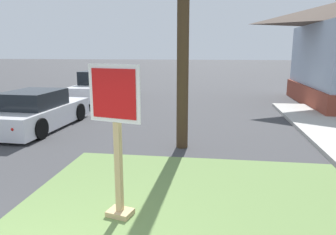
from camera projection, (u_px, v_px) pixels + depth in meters
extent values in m
cube|color=#668447|center=(193.00, 228.00, 4.51)|extent=(5.66, 5.79, 0.08)
cube|color=tan|center=(118.00, 146.00, 4.56)|extent=(0.11, 0.11, 2.19)
cube|color=tan|center=(120.00, 213.00, 4.79)|extent=(0.42, 0.36, 0.08)
cube|color=white|center=(114.00, 94.00, 4.36)|extent=(0.78, 0.21, 0.80)
cube|color=red|center=(114.00, 94.00, 4.35)|extent=(0.67, 0.18, 0.68)
cylinder|color=black|center=(120.00, 165.00, 7.06)|extent=(0.70, 0.70, 0.02)
cube|color=silver|center=(39.00, 116.00, 10.39)|extent=(1.84, 4.12, 0.64)
cube|color=black|center=(33.00, 100.00, 10.08)|extent=(1.53, 1.92, 0.56)
cylinder|color=black|center=(38.00, 111.00, 11.76)|extent=(0.24, 0.63, 0.62)
cylinder|color=black|center=(79.00, 112.00, 11.49)|extent=(0.24, 0.63, 0.62)
cylinder|color=black|center=(39.00, 129.00, 9.06)|extent=(0.24, 0.63, 0.62)
sphere|color=white|center=(55.00, 103.00, 12.38)|extent=(0.14, 0.14, 0.14)
sphere|color=white|center=(80.00, 104.00, 12.20)|extent=(0.14, 0.14, 0.14)
sphere|color=red|center=(13.00, 129.00, 8.37)|extent=(0.12, 0.12, 0.12)
cube|color=silver|center=(104.00, 89.00, 16.70)|extent=(2.04, 5.62, 0.68)
cube|color=black|center=(99.00, 78.00, 15.81)|extent=(1.71, 1.49, 0.68)
cube|color=silver|center=(125.00, 77.00, 17.43)|extent=(0.16, 2.34, 0.44)
cube|color=silver|center=(94.00, 76.00, 17.63)|extent=(0.16, 2.34, 0.44)
cube|color=silver|center=(118.00, 74.00, 19.24)|extent=(1.71, 0.14, 0.44)
cylinder|color=black|center=(112.00, 96.00, 15.00)|extent=(0.28, 0.77, 0.76)
cylinder|color=black|center=(75.00, 95.00, 15.21)|extent=(0.28, 0.77, 0.76)
cylinder|color=black|center=(128.00, 88.00, 18.25)|extent=(0.28, 0.77, 0.76)
cylinder|color=black|center=(98.00, 87.00, 18.45)|extent=(0.28, 0.77, 0.76)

